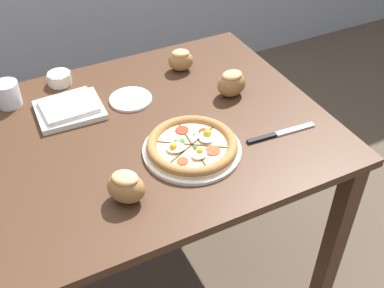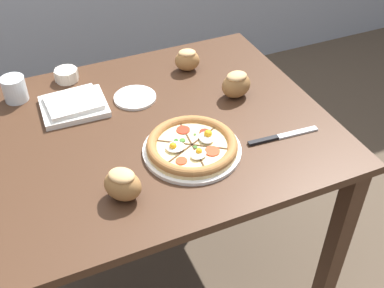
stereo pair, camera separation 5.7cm
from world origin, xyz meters
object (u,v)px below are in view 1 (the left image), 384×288
object	(u,v)px
knife_main	(280,133)
pizza	(192,146)
napkin_folded	(69,109)
ramekin_bowl	(60,78)
water_glass	(8,95)
dining_table	(151,153)
bread_piece_far	(181,60)
bread_piece_near	(126,187)
bread_piece_mid	(232,83)
side_saucer	(131,99)

from	to	relation	value
knife_main	pizza	bearing A→B (deg)	173.99
napkin_folded	knife_main	bearing A→B (deg)	-36.20
ramekin_bowl	water_glass	distance (m)	0.20
knife_main	napkin_folded	bearing A→B (deg)	147.67
dining_table	ramekin_bowl	xyz separation A→B (m)	(-0.19, 0.38, 0.14)
pizza	ramekin_bowl	bearing A→B (deg)	115.07
bread_piece_far	water_glass	xyz separation A→B (m)	(-0.62, 0.06, -0.01)
bread_piece_near	bread_piece_mid	xyz separation A→B (m)	(0.51, 0.31, 0.00)
napkin_folded	bread_piece_far	world-z (taller)	bread_piece_far
dining_table	side_saucer	distance (m)	0.21
water_glass	bread_piece_mid	bearing A→B (deg)	-22.12
dining_table	bread_piece_mid	distance (m)	0.37
pizza	bread_piece_near	size ratio (longest dim) A/B	2.30
bread_piece_near	bread_piece_mid	bearing A→B (deg)	31.61
bread_piece_mid	bread_piece_near	bearing A→B (deg)	-148.39
pizza	side_saucer	bearing A→B (deg)	101.31
bread_piece_mid	side_saucer	world-z (taller)	bread_piece_mid
napkin_folded	bread_piece_far	distance (m)	0.46
ramekin_bowl	napkin_folded	xyz separation A→B (m)	(-0.02, -0.19, -0.01)
pizza	knife_main	xyz separation A→B (m)	(0.29, -0.05, -0.02)
dining_table	bread_piece_far	xyz separation A→B (m)	(0.24, 0.27, 0.16)
dining_table	pizza	size ratio (longest dim) A/B	3.78
bread_piece_near	knife_main	size ratio (longest dim) A/B	0.54
water_glass	pizza	bearing A→B (deg)	-48.23
ramekin_bowl	bread_piece_far	size ratio (longest dim) A/B	0.80
ramekin_bowl	bread_piece_far	xyz separation A→B (m)	(0.44, -0.11, 0.02)
pizza	bread_piece_near	distance (m)	0.27
ramekin_bowl	bread_piece_far	bearing A→B (deg)	-14.23
bread_piece_mid	side_saucer	size ratio (longest dim) A/B	0.75
bread_piece_far	bread_piece_near	bearing A→B (deg)	-127.82
pizza	side_saucer	world-z (taller)	pizza
bread_piece_near	knife_main	distance (m)	0.54
bread_piece_far	ramekin_bowl	bearing A→B (deg)	165.77
dining_table	knife_main	size ratio (longest dim) A/B	4.70
bread_piece_mid	bread_piece_far	xyz separation A→B (m)	(-0.09, 0.23, -0.01)
ramekin_bowl	knife_main	xyz separation A→B (m)	(0.55, -0.61, -0.02)
pizza	ramekin_bowl	xyz separation A→B (m)	(-0.26, 0.56, 0.00)
bread_piece_far	knife_main	xyz separation A→B (m)	(0.11, -0.50, -0.04)
bread_piece_mid	pizza	bearing A→B (deg)	-140.77
bread_piece_mid	water_glass	distance (m)	0.76
bread_piece_far	knife_main	world-z (taller)	bread_piece_far
ramekin_bowl	knife_main	distance (m)	0.82
water_glass	side_saucer	size ratio (longest dim) A/B	0.59
knife_main	water_glass	distance (m)	0.92
pizza	knife_main	world-z (taller)	pizza
pizza	bread_piece_near	xyz separation A→B (m)	(-0.25, -0.10, 0.03)
bread_piece_near	knife_main	bearing A→B (deg)	5.27
napkin_folded	bread_piece_near	xyz separation A→B (m)	(0.03, -0.46, 0.03)
dining_table	bread_piece_near	bearing A→B (deg)	-123.35
napkin_folded	water_glass	bearing A→B (deg)	141.21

